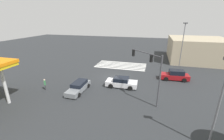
{
  "coord_description": "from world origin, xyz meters",
  "views": [
    {
      "loc": [
        -6.55,
        23.71,
        9.93
      ],
      "look_at": [
        0.0,
        0.0,
        1.37
      ],
      "focal_mm": 24.0,
      "sensor_mm": 36.0,
      "label": 1
    }
  ],
  "objects": [
    {
      "name": "ground_plane",
      "position": [
        0.0,
        0.0,
        0.0
      ],
      "size": [
        119.66,
        119.66,
        0.0
      ],
      "primitive_type": "plane",
      "color": "#2B2D30"
    },
    {
      "name": "pedestrian",
      "position": [
        8.02,
        7.31,
        0.95
      ],
      "size": [
        0.41,
        0.41,
        1.69
      ],
      "rotation": [
        0.0,
        0.0,
        -2.4
      ],
      "color": "#38383D",
      "rests_on": "ground_plane"
    },
    {
      "name": "car_0",
      "position": [
        3.2,
        6.29,
        0.64
      ],
      "size": [
        1.92,
        4.89,
        1.33
      ],
      "rotation": [
        0.0,
        0.0,
        1.57
      ],
      "color": "gray",
      "rests_on": "ground_plane"
    },
    {
      "name": "street_light_pole_b",
      "position": [
        -11.54,
        12.55,
        4.54
      ],
      "size": [
        0.8,
        0.36,
        7.51
      ],
      "color": "slate",
      "rests_on": "ground_plane"
    },
    {
      "name": "corner_building",
      "position": [
        -16.97,
        -16.69,
        2.69
      ],
      "size": [
        12.79,
        12.79,
        5.37
      ],
      "color": "tan",
      "rests_on": "ground_plane"
    },
    {
      "name": "street_light_pole_a",
      "position": [
        -12.4,
        -10.33,
        5.36
      ],
      "size": [
        0.8,
        0.36,
        9.08
      ],
      "color": "slate",
      "rests_on": "ground_plane"
    },
    {
      "name": "car_2",
      "position": [
        -2.39,
        3.27,
        0.7
      ],
      "size": [
        4.73,
        2.24,
        1.5
      ],
      "rotation": [
        0.0,
        0.0,
        3.16
      ],
      "color": "silver",
      "rests_on": "ground_plane"
    },
    {
      "name": "crosswalk_markings",
      "position": [
        0.0,
        -7.36,
        0.0
      ],
      "size": [
        10.85,
        5.35,
        0.01
      ],
      "rotation": [
        0.0,
        0.0,
        1.57
      ],
      "color": "silver",
      "rests_on": "ground_plane"
    },
    {
      "name": "traffic_signal_mast",
      "position": [
        -6.49,
        6.49,
        4.45
      ],
      "size": [
        3.78,
        3.78,
        6.26
      ],
      "rotation": [
        0.0,
        0.0,
        -0.79
      ],
      "color": "#47474C",
      "rests_on": "ground_plane"
    },
    {
      "name": "car_1",
      "position": [
        -10.53,
        -1.83,
        0.79
      ],
      "size": [
        4.68,
        2.27,
        1.72
      ],
      "rotation": [
        0.0,
        0.0,
        0.07
      ],
      "color": "maroon",
      "rests_on": "ground_plane"
    }
  ]
}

